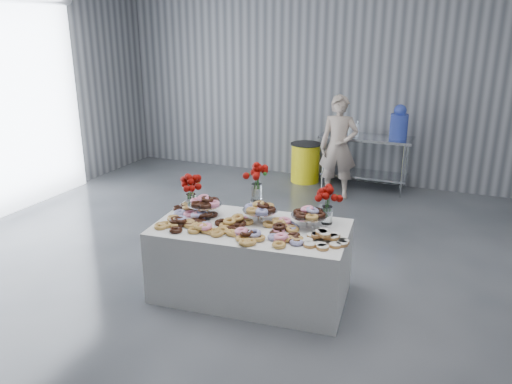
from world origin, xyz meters
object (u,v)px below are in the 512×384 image
at_px(water_jug, 399,123).
at_px(trash_barrel, 305,162).
at_px(prep_table, 365,153).
at_px(person, 339,147).
at_px(display_table, 251,261).

distance_m(water_jug, trash_barrel, 1.73).
height_order(prep_table, water_jug, water_jug).
relative_size(water_jug, trash_barrel, 0.80).
bearing_deg(trash_barrel, prep_table, 0.00).
bearing_deg(person, water_jug, 27.52).
bearing_deg(prep_table, trash_barrel, -180.00).
bearing_deg(prep_table, water_jug, -0.00).
bearing_deg(trash_barrel, water_jug, 0.00).
distance_m(display_table, trash_barrel, 4.04).
bearing_deg(water_jug, person, -144.19).
xyz_separation_m(display_table, trash_barrel, (-0.67, 3.98, -0.03)).
relative_size(display_table, person, 1.17).
bearing_deg(display_table, trash_barrel, 99.58).
bearing_deg(prep_table, person, -118.43).
relative_size(display_table, trash_barrel, 2.76).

